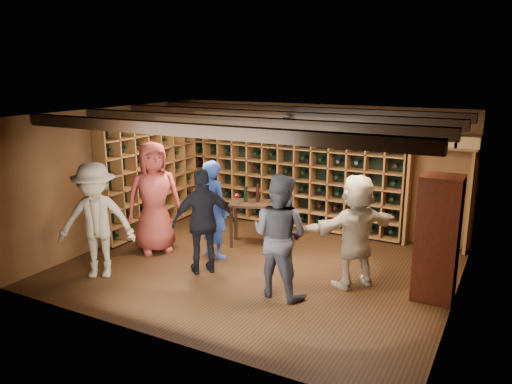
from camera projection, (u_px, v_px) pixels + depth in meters
The scene contains 13 objects.
ground at pixel (257, 268), 8.17m from camera, with size 6.00×6.00×0.00m, color #341F0E.
room_shell at pixel (259, 119), 7.63m from camera, with size 6.00×6.00×6.00m.
wine_rack_back at pixel (288, 171), 10.13m from camera, with size 4.65×0.30×2.20m.
wine_rack_left at pixel (151, 173), 9.90m from camera, with size 0.30×2.65×2.20m.
crate_shelf at pixel (442, 163), 8.68m from camera, with size 1.20×0.32×2.07m.
display_cabinet at pixel (437, 241), 6.90m from camera, with size 0.55×0.50×1.75m.
man_blue_shirt at pixel (213, 209), 8.47m from camera, with size 0.62×0.41×1.69m, color navy.
man_grey_suit at pixel (280, 236), 7.01m from camera, with size 0.86×0.67×1.78m, color black.
guest_red_floral at pixel (154, 198), 8.70m from camera, with size 0.96×0.63×1.97m, color maroon.
guest_woman_black at pixel (204, 222), 7.81m from camera, with size 0.99×0.41×1.69m, color black.
guest_khaki at pixel (96, 221), 7.65m from camera, with size 1.17×0.67×1.81m, color #7E7157.
guest_beige at pixel (356, 231), 7.32m from camera, with size 1.58×0.50×1.71m, color tan.
tasting_table at pixel (260, 207), 9.06m from camera, with size 1.19×0.87×1.09m.
Camera 1 is at (3.58, -6.74, 3.17)m, focal length 35.00 mm.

